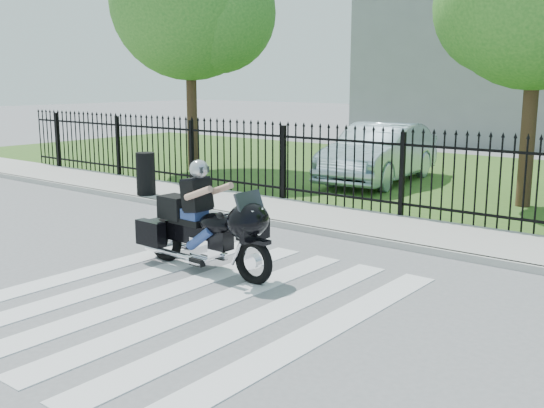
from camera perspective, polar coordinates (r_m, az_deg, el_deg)
The scene contains 10 objects.
ground at distance 8.51m, azimuth -7.62°, elevation -8.39°, with size 120.00×120.00×0.00m, color slate.
crosswalk at distance 8.51m, azimuth -7.62°, elevation -8.35°, with size 5.00×5.50×0.01m, color silver, non-canonical shape.
sidewalk at distance 12.34m, azimuth 9.31°, elevation -1.99°, with size 40.00×2.00×0.12m, color #ADAAA3.
curb at distance 11.50m, azimuth 6.86°, elevation -2.89°, with size 40.00×0.12×0.12m, color #ADAAA3.
grass_strip at distance 18.68m, azimuth 19.88°, elevation 1.77°, with size 40.00×12.00×0.02m, color #315A1F.
iron_fence at distance 13.06m, azimuth 11.57°, elevation 2.41°, with size 26.00×0.04×1.80m.
tree_left at distance 20.18m, azimuth -7.42°, elevation 17.69°, with size 4.80×4.80×7.58m.
motorcycle_rider at distance 9.53m, azimuth -6.25°, elevation -1.86°, with size 2.58×0.81×1.70m.
parked_car at distance 17.86m, azimuth 9.59°, elevation 4.53°, with size 1.71×4.91×1.62m, color #A3BECE.
litter_bin at distance 15.39m, azimuth -11.25°, elevation 2.68°, with size 0.45×0.45×1.01m, color black.
Camera 1 is at (5.82, -5.53, 2.82)m, focal length 42.00 mm.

